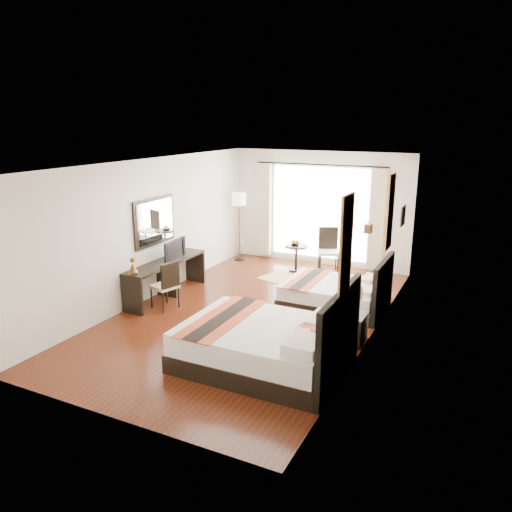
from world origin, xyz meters
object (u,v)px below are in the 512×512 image
at_px(table_lamp, 355,294).
at_px(vase, 352,313).
at_px(floor_lamp, 239,203).
at_px(side_table, 296,258).
at_px(television, 172,249).
at_px(bed_near, 268,344).
at_px(desk_chair, 166,294).
at_px(fruit_bowl, 295,244).
at_px(bed_far, 338,294).
at_px(console_desk, 167,279).
at_px(window_chair, 328,259).
at_px(nightstand, 352,328).

bearing_deg(table_lamp, vase, -80.73).
relative_size(floor_lamp, side_table, 2.77).
height_order(television, floor_lamp, floor_lamp).
distance_m(bed_near, desk_chair, 3.01).
relative_size(vase, fruit_bowl, 0.57).
height_order(bed_near, bed_far, bed_near).
height_order(console_desk, side_table, console_desk).
bearing_deg(table_lamp, fruit_bowl, 126.26).
distance_m(console_desk, floor_lamp, 3.27).
bearing_deg(window_chair, desk_chair, -53.12).
xyz_separation_m(bed_near, vase, (0.92, 1.19, 0.22)).
bearing_deg(console_desk, window_chair, 51.82).
xyz_separation_m(nightstand, desk_chair, (-3.64, -0.10, 0.05)).
relative_size(bed_far, console_desk, 0.87).
xyz_separation_m(nightstand, vase, (0.02, -0.15, 0.32)).
bearing_deg(floor_lamp, vase, -42.79).
bearing_deg(fruit_bowl, television, -122.05).
distance_m(side_table, fruit_bowl, 0.34).
relative_size(vase, television, 0.18).
bearing_deg(table_lamp, bed_far, 117.90).
xyz_separation_m(side_table, window_chair, (0.72, 0.25, 0.01)).
bearing_deg(floor_lamp, television, -90.58).
relative_size(table_lamp, fruit_bowl, 1.76).
bearing_deg(nightstand, vase, -81.29).
height_order(bed_far, desk_chair, bed_far).
distance_m(table_lamp, window_chair, 3.77).
bearing_deg(bed_near, table_lamp, 59.69).
xyz_separation_m(fruit_bowl, window_chair, (0.76, 0.25, -0.34)).
relative_size(bed_far, nightstand, 3.82).
height_order(table_lamp, window_chair, window_chair).
relative_size(nightstand, fruit_bowl, 2.21).
relative_size(bed_far, fruit_bowl, 8.44).
height_order(bed_far, console_desk, bed_far).
height_order(desk_chair, window_chair, window_chair).
relative_size(bed_far, table_lamp, 4.79).
relative_size(console_desk, television, 3.05).
distance_m(fruit_bowl, window_chair, 0.87).
bearing_deg(vase, nightstand, 98.71).
bearing_deg(side_table, bed_near, -73.19).
xyz_separation_m(vase, desk_chair, (-3.67, 0.06, -0.28)).
bearing_deg(bed_far, fruit_bowl, 130.83).
height_order(bed_near, side_table, bed_near).
bearing_deg(desk_chair, window_chair, -102.79).
relative_size(side_table, fruit_bowl, 2.78).
bearing_deg(bed_far, nightstand, -63.86).
distance_m(nightstand, table_lamp, 0.55).
relative_size(bed_near, desk_chair, 2.51).
height_order(vase, floor_lamp, floor_lamp).
bearing_deg(side_table, window_chair, 19.23).
height_order(console_desk, floor_lamp, floor_lamp).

